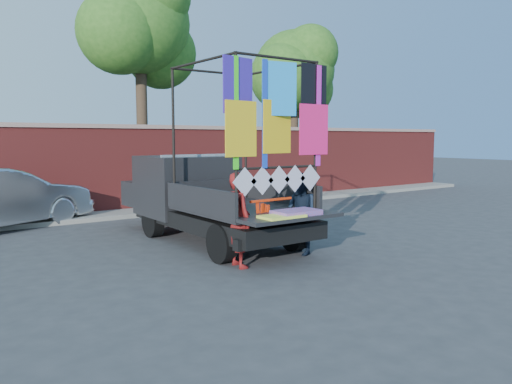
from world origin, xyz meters
TOP-DOWN VIEW (x-y plane):
  - ground at (0.00, 0.00)m, footprint 90.00×90.00m
  - brick_wall at (0.00, 7.00)m, footprint 30.00×0.45m
  - curb at (0.00, 6.30)m, footprint 30.00×1.20m
  - tree_mid at (1.02, 8.12)m, footprint 4.20×3.30m
  - tree_right at (7.52, 8.12)m, footprint 4.20×3.30m
  - pickup_truck at (-0.22, 2.31)m, footprint 2.27×5.71m
  - woman at (-0.95, -0.34)m, footprint 0.46×0.64m
  - man at (0.51, -0.26)m, footprint 0.74×0.87m
  - streamer_bundle at (-0.33, -0.31)m, footprint 0.95×0.09m

SIDE VIEW (x-z plane):
  - ground at x=0.00m, z-range 0.00..0.00m
  - curb at x=0.00m, z-range 0.00..0.12m
  - man at x=0.51m, z-range 0.00..1.56m
  - woman at x=-0.95m, z-range 0.00..1.63m
  - pickup_truck at x=-0.22m, z-range -0.89..2.70m
  - streamer_bundle at x=-0.33m, z-range 0.59..1.24m
  - brick_wall at x=0.00m, z-range 0.02..2.63m
  - tree_right at x=7.52m, z-range 1.44..8.06m
  - tree_mid at x=1.02m, z-range 1.83..9.56m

